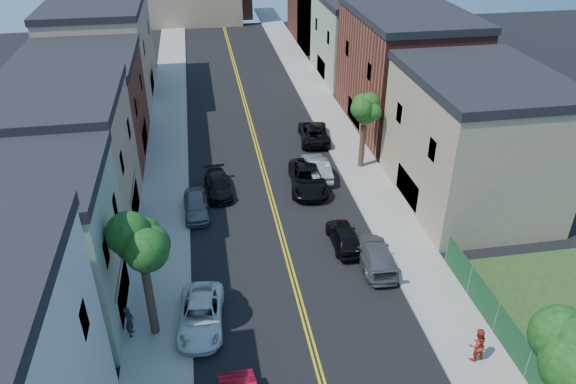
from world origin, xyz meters
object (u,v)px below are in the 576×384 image
black_suv_lane (308,178)px  pedestrian_left (129,321)px  black_car_left (218,185)px  white_pickup (201,315)px  black_car_right (344,237)px  pedestrian_right (477,344)px  grey_car_left (196,206)px  grey_car_right (375,255)px  dark_car_right_far (314,132)px  silver_car_right (317,168)px

black_suv_lane → pedestrian_left: pedestrian_left is taller
black_car_left → black_suv_lane: size_ratio=0.77×
white_pickup → pedestrian_left: pedestrian_left is taller
black_car_left → black_car_right: (7.60, -8.06, 0.06)m
black_suv_lane → pedestrian_right: pedestrian_right is taller
grey_car_left → grey_car_right: grey_car_left is taller
white_pickup → grey_car_right: grey_car_right is taller
black_car_left → dark_car_right_far: dark_car_right_far is taller
grey_car_right → pedestrian_left: 14.69m
silver_car_right → pedestrian_left: size_ratio=2.57×
black_suv_lane → grey_car_left: bearing=-158.8°
silver_car_right → black_suv_lane: black_suv_lane is taller
grey_car_left → pedestrian_left: pedestrian_left is taller
pedestrian_left → dark_car_right_far: bearing=-31.3°
pedestrian_left → black_car_left: bearing=-18.8°
grey_car_left → dark_car_right_far: size_ratio=0.78×
grey_car_right → pedestrian_right: (2.54, -8.11, 0.39)m
silver_car_right → black_car_right: bearing=87.9°
grey_car_right → black_suv_lane: size_ratio=0.85×
grey_car_right → pedestrian_left: bearing=16.8°
black_car_right → dark_car_right_far: (1.41, 15.91, 0.04)m
grey_car_right → black_car_left: bearing=-46.3°
white_pickup → black_car_left: white_pickup is taller
silver_car_right → pedestrian_left: 20.05m
grey_car_left → black_car_right: 10.74m
grey_car_left → silver_car_right: (9.53, 3.97, 0.06)m
black_car_left → pedestrian_right: 21.67m
pedestrian_right → black_car_left: bearing=-64.9°
black_car_left → pedestrian_left: 14.85m
dark_car_right_far → grey_car_left: bearing=50.4°
pedestrian_left → white_pickup: bearing=-84.7°
black_car_right → black_suv_lane: size_ratio=0.72×
grey_car_right → dark_car_right_far: 18.12m
white_pickup → black_suv_lane: 15.80m
black_car_left → grey_car_right: (8.94, -10.27, 0.07)m
grey_car_left → silver_car_right: 10.33m
black_suv_lane → grey_car_right: bearing=-72.0°
grey_car_left → black_suv_lane: bearing=13.6°
grey_car_right → pedestrian_left: (-14.24, -3.60, 0.35)m
pedestrian_left → black_suv_lane: bearing=-39.7°
dark_car_right_far → silver_car_right: bearing=85.8°
dark_car_right_far → pedestrian_left: size_ratio=2.97×
black_car_left → pedestrian_left: (-5.30, -13.87, 0.41)m
black_car_left → black_car_right: size_ratio=1.07×
dark_car_right_far → black_suv_lane: size_ratio=0.93×
black_suv_lane → pedestrian_right: (4.67, -18.03, 0.29)m
white_pickup → dark_car_right_far: size_ratio=0.92×
silver_car_right → black_suv_lane: size_ratio=0.81×
silver_car_right → dark_car_right_far: silver_car_right is taller
black_car_right → silver_car_right: 9.34m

